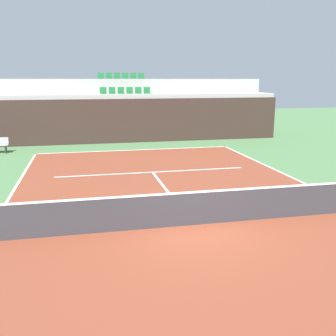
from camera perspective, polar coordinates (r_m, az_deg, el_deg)
The scene contains 11 objects.
ground_plane at distance 10.86m, azimuth 3.80°, elevation -8.44°, with size 80.00×80.00×0.00m, color #477042.
court_surface at distance 10.86m, azimuth 3.80°, elevation -8.41°, with size 11.00×24.00×0.01m, color brown.
baseline_far at distance 22.19m, azimuth -4.86°, elevation 2.67°, with size 11.00×0.10×0.00m, color white.
service_line_far at distance 16.82m, azimuth -2.30°, elevation -0.62°, with size 8.26×0.10×0.00m, color white.
centre_service_line at distance 13.79m, azimuth 0.08°, elevation -3.66°, with size 0.10×6.40×0.00m, color white.
back_wall at distance 24.82m, azimuth -5.83°, elevation 6.94°, with size 20.08×0.30×2.77m, color #33231E.
stands_tier_lower at distance 26.15m, azimuth -6.19°, elevation 7.53°, with size 20.08×2.40×3.03m, color #9E9E99.
stands_tier_upper at distance 28.49m, azimuth -6.77°, elevation 8.92°, with size 20.08×2.40×3.99m, color #9E9E99.
seating_row_lower at distance 26.14m, azimuth -6.30°, elevation 11.12°, with size 3.34×0.44×0.44m.
seating_row_upper at distance 28.51m, azimuth -6.90°, elevation 13.19°, with size 3.34×0.44×0.44m.
tennis_net at distance 10.68m, azimuth 3.84°, elevation -5.90°, with size 11.08×0.08×1.07m.
Camera 1 is at (-2.88, -9.69, 3.96)m, focal length 41.24 mm.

